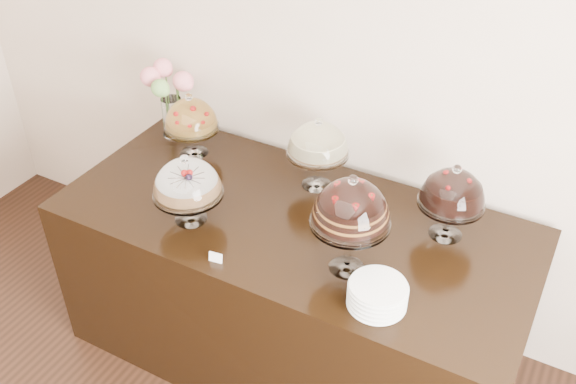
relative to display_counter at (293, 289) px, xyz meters
The scene contains 10 objects.
wall_back 1.19m from the display_counter, 88.03° to the left, with size 5.00×0.04×3.00m, color beige.
display_counter is the anchor object (origin of this frame).
cake_stand_sugar_sponge 0.81m from the display_counter, 150.70° to the right, with size 0.32×0.32×0.35m.
cake_stand_choco_layer 0.86m from the display_counter, 27.74° to the right, with size 0.32×0.32×0.47m.
cake_stand_cheesecake 0.75m from the display_counter, 94.88° to the left, with size 0.30×0.30×0.37m.
cake_stand_dark_choco 0.97m from the display_counter, 19.04° to the left, with size 0.29×0.29×0.37m.
cake_stand_fruit_tart 1.01m from the display_counter, 161.44° to the left, with size 0.29×0.29×0.35m.
flower_vase 1.22m from the display_counter, 159.68° to the left, with size 0.26×0.31×0.43m.
plate_stack 0.81m from the display_counter, 30.91° to the right, with size 0.23×0.23×0.10m.
price_card_left 0.65m from the display_counter, 109.55° to the right, with size 0.06×0.01×0.04m, color white.
Camera 1 is at (1.06, 0.41, 2.73)m, focal length 40.00 mm.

